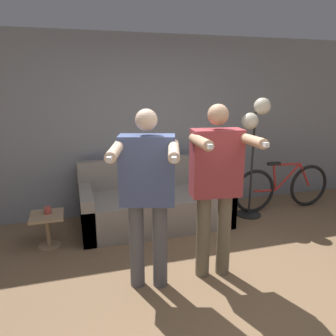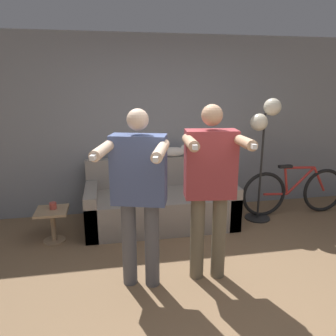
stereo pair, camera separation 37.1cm
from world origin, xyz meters
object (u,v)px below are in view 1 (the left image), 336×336
at_px(couch, 155,204).
at_px(person_right, 216,180).
at_px(person_left, 147,188).
at_px(bicycle, 282,187).
at_px(floor_lamp, 255,125).
at_px(cup, 48,210).
at_px(side_table, 48,224).
at_px(cat, 166,151).

bearing_deg(couch, person_right, -79.68).
relative_size(person_left, bicycle, 1.04).
relative_size(floor_lamp, cup, 20.41).
distance_m(floor_lamp, side_table, 3.03).
distance_m(cat, side_table, 1.90).
height_order(cat, bicycle, cat).
bearing_deg(person_right, side_table, 153.25).
xyz_separation_m(cat, bicycle, (1.76, -0.39, -0.60)).
distance_m(person_right, floor_lamp, 1.78).
relative_size(couch, side_table, 4.84).
relative_size(couch, person_left, 1.17).
xyz_separation_m(person_left, bicycle, (2.45, 1.37, -0.65)).
xyz_separation_m(person_right, bicycle, (1.77, 1.37, -0.67)).
bearing_deg(cat, side_table, -158.79).
relative_size(person_right, cat, 3.38).
xyz_separation_m(couch, floor_lamp, (1.43, -0.12, 1.07)).
relative_size(cup, bicycle, 0.05).
distance_m(cat, cup, 1.83).
xyz_separation_m(couch, cat, (0.27, 0.35, 0.67)).
bearing_deg(bicycle, cat, 167.50).
distance_m(person_left, person_right, 0.68).
bearing_deg(cat, floor_lamp, -21.93).
height_order(couch, person_right, person_right).
bearing_deg(bicycle, side_table, -175.74).
bearing_deg(floor_lamp, cat, 158.07).
distance_m(couch, cup, 1.42).
relative_size(person_left, floor_lamp, 0.99).
height_order(person_right, cup, person_right).
distance_m(person_left, floor_lamp, 2.29).
bearing_deg(person_right, cat, 96.76).
bearing_deg(person_right, bicycle, 44.74).
height_order(couch, cup, couch).
distance_m(couch, floor_lamp, 1.79).
relative_size(cat, bicycle, 0.31).
height_order(person_left, person_right, person_right).
relative_size(couch, person_right, 1.15).
distance_m(side_table, cup, 0.17).
relative_size(couch, floor_lamp, 1.17).
distance_m(couch, cat, 0.80).
relative_size(cat, cup, 6.10).
xyz_separation_m(side_table, bicycle, (3.43, 0.26, 0.06)).
xyz_separation_m(floor_lamp, bicycle, (0.60, 0.08, -0.99)).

